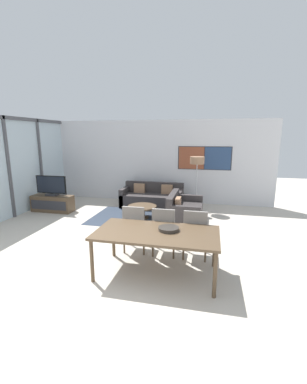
# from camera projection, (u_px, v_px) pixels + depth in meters

# --- Properties ---
(ground_plane) EXTENTS (24.00, 24.00, 0.00)m
(ground_plane) POSITION_uv_depth(u_px,v_px,m) (77.00, 285.00, 3.98)
(ground_plane) COLOR beige
(wall_back) EXTENTS (8.01, 0.09, 2.80)m
(wall_back) POSITION_uv_depth(u_px,v_px,m) (155.00, 161.00, 8.89)
(wall_back) COLOR silver
(wall_back) RESTS_ON ground_plane
(window_wall_left) EXTENTS (0.07, 5.48, 2.80)m
(window_wall_left) POSITION_uv_depth(u_px,v_px,m) (7.00, 163.00, 7.02)
(window_wall_left) COLOR silver
(window_wall_left) RESTS_ON ground_plane
(area_rug) EXTENTS (2.84, 1.82, 0.01)m
(area_rug) POSITION_uv_depth(u_px,v_px,m) (142.00, 218.00, 7.24)
(area_rug) COLOR #333D4C
(area_rug) RESTS_ON ground_plane
(tv_console) EXTENTS (1.26, 0.45, 0.50)m
(tv_console) POSITION_uv_depth(u_px,v_px,m) (53.00, 203.00, 7.84)
(tv_console) COLOR brown
(tv_console) RESTS_ON ground_plane
(television) EXTENTS (0.98, 0.20, 0.61)m
(television) POSITION_uv_depth(u_px,v_px,m) (51.00, 186.00, 7.73)
(television) COLOR #2D2D33
(television) RESTS_ON tv_console
(sofa_main) EXTENTS (1.97, 0.85, 0.76)m
(sofa_main) POSITION_uv_depth(u_px,v_px,m) (152.00, 198.00, 8.41)
(sofa_main) COLOR #383333
(sofa_main) RESTS_ON ground_plane
(sofa_side) EXTENTS (0.85, 1.38, 0.76)m
(sofa_side) POSITION_uv_depth(u_px,v_px,m) (183.00, 212.00, 6.91)
(sofa_side) COLOR #383333
(sofa_side) RESTS_ON ground_plane
(coffee_table) EXTENTS (0.81, 0.81, 0.35)m
(coffee_table) POSITION_uv_depth(u_px,v_px,m) (142.00, 209.00, 7.18)
(coffee_table) COLOR brown
(coffee_table) RESTS_ON ground_plane
(dining_table) EXTENTS (2.00, 1.04, 0.74)m
(dining_table) POSITION_uv_depth(u_px,v_px,m) (157.00, 235.00, 4.17)
(dining_table) COLOR brown
(dining_table) RESTS_ON ground_plane
(dining_chair_left) EXTENTS (0.46, 0.46, 0.96)m
(dining_chair_left) POSITION_uv_depth(u_px,v_px,m) (135.00, 226.00, 5.03)
(dining_chair_left) COLOR gray
(dining_chair_left) RESTS_ON ground_plane
(dining_chair_centre) EXTENTS (0.46, 0.46, 0.96)m
(dining_chair_centre) POSITION_uv_depth(u_px,v_px,m) (164.00, 229.00, 4.88)
(dining_chair_centre) COLOR gray
(dining_chair_centre) RESTS_ON ground_plane
(dining_chair_right) EXTENTS (0.46, 0.46, 0.96)m
(dining_chair_right) POSITION_uv_depth(u_px,v_px,m) (195.00, 232.00, 4.75)
(dining_chair_right) COLOR gray
(dining_chair_right) RESTS_ON ground_plane
(fruit_bowl) EXTENTS (0.34, 0.34, 0.06)m
(fruit_bowl) POSITION_uv_depth(u_px,v_px,m) (169.00, 228.00, 4.21)
(fruit_bowl) COLOR #332D28
(fruit_bowl) RESTS_ON dining_table
(floor_lamp) EXTENTS (0.43, 0.43, 1.66)m
(floor_lamp) POSITION_uv_depth(u_px,v_px,m) (197.00, 163.00, 7.78)
(floor_lamp) COLOR #2D2D33
(floor_lamp) RESTS_ON ground_plane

